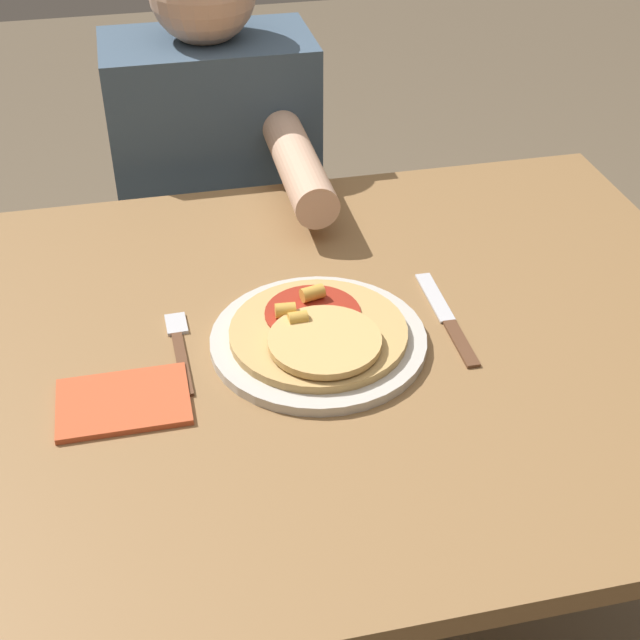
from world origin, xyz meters
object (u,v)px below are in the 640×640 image
Objects in this scene: plate at (320,340)px; knife at (447,319)px; dining_table at (317,401)px; person_diner at (219,191)px; fork at (180,347)px; pizza at (320,332)px.

plate reaches higher than knife.
dining_table is 0.64m from person_diner.
plate is 1.63× the size of fork.
pizza is 1.34× the size of fork.
plate is at bearing 82.42° from pizza.
person_diner is at bearing 95.05° from pizza.
fork is (-0.18, 0.04, -0.02)m from pizza.
dining_table is at bearing -178.77° from knife.
fork is 0.15× the size of person_diner.
fork is (-0.18, 0.03, -0.00)m from plate.
person_diner is at bearing 95.15° from plate.
person_diner reaches higher than fork.
pizza is (0.00, -0.02, 0.13)m from dining_table.
pizza is 1.07× the size of knife.
plate is at bearing -9.86° from fork.
pizza is at bearing -84.95° from person_diner.
fork and knife have the same top height.
knife is (0.37, -0.02, -0.00)m from fork.
person_diner is (0.12, 0.62, -0.10)m from fork.
dining_table is 5.09× the size of pizza.
plate is 1.22× the size of pizza.
dining_table is 5.44× the size of knife.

